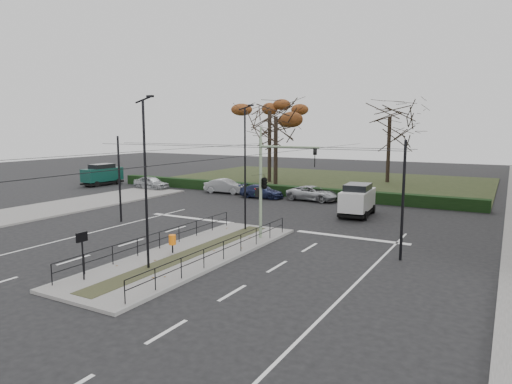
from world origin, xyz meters
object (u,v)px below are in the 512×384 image
white_van (357,199)px  streetlamp_median_near (146,183)px  green_van (102,174)px  rust_tree (270,111)px  traffic_light (266,181)px  parked_car_third (262,191)px  parked_car_first (151,183)px  bare_tree_center (390,121)px  bare_tree_near (276,122)px  parked_car_fourth (313,193)px  litter_bin (172,240)px  info_panel (82,242)px  streetlamp_median_far (245,167)px  parked_car_second (225,186)px

white_van → streetlamp_median_near: bearing=-104.1°
green_van → rust_tree: (15.51, 11.60, 7.23)m
traffic_light → rust_tree: (-12.92, 25.18, 4.98)m
traffic_light → rust_tree: size_ratio=0.53×
parked_car_third → parked_car_first: bearing=90.9°
green_van → bare_tree_center: (27.96, 18.18, 6.00)m
green_van → bare_tree_near: bare_tree_near is taller
rust_tree → parked_car_fourth: bearing=-46.1°
litter_bin → parked_car_third: 20.03m
info_panel → white_van: (5.76, 20.36, -0.51)m
traffic_light → litter_bin: bearing=-118.0°
traffic_light → green_van: 31.59m
parked_car_first → streetlamp_median_far: bearing=-118.6°
bare_tree_center → parked_car_fourth: bearing=-99.3°
parked_car_fourth → bare_tree_near: size_ratio=0.47×
rust_tree → bare_tree_center: 14.13m
streetlamp_median_far → white_van: streetlamp_median_far is taller
info_panel → bare_tree_center: size_ratio=0.20×
white_van → litter_bin: bearing=-108.7°
traffic_light → info_panel: bearing=-108.1°
litter_bin → rust_tree: rust_tree is taller
traffic_light → streetlamp_median_far: (-2.21, 1.43, 0.59)m
traffic_light → parked_car_first: (-20.98, 13.48, -2.81)m
streetlamp_median_near → bare_tree_center: size_ratio=0.76×
parked_car_third → bare_tree_near: (-1.81, 6.44, 6.54)m
litter_bin → parked_car_third: size_ratio=0.22×
streetlamp_median_far → parked_car_first: size_ratio=1.87×
info_panel → parked_car_first: 29.60m
parked_car_first → parked_car_third: size_ratio=0.99×
traffic_light → parked_car_fourth: bearing=102.0°
litter_bin → white_van: (5.14, 15.23, 0.43)m
litter_bin → streetlamp_median_near: (0.69, -2.55, 3.31)m
litter_bin → info_panel: bearing=-96.8°
streetlamp_median_near → parked_car_second: 25.42m
parked_car_first → parked_car_second: bearing=-74.6°
parked_car_third → bare_tree_near: bare_tree_near is taller
parked_car_second → streetlamp_median_far: bearing=-147.2°
parked_car_second → white_van: 15.92m
parked_car_fourth → white_van: (5.63, -5.00, 0.60)m
litter_bin → green_van: bearing=143.9°
parked_car_second → parked_car_third: (4.68, -0.96, -0.09)m
green_van → parked_car_second: bearing=5.7°
streetlamp_median_far → parked_car_second: bearing=127.3°
litter_bin → parked_car_first: parked_car_first is taller
parked_car_fourth → white_van: bearing=-128.3°
parked_car_second → green_van: bearing=91.1°
traffic_light → bare_tree_near: (-9.80, 20.64, 3.63)m
litter_bin → parked_car_second: size_ratio=0.22×
parked_car_fourth → white_van: white_van is taller
traffic_light → white_van: 10.63m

